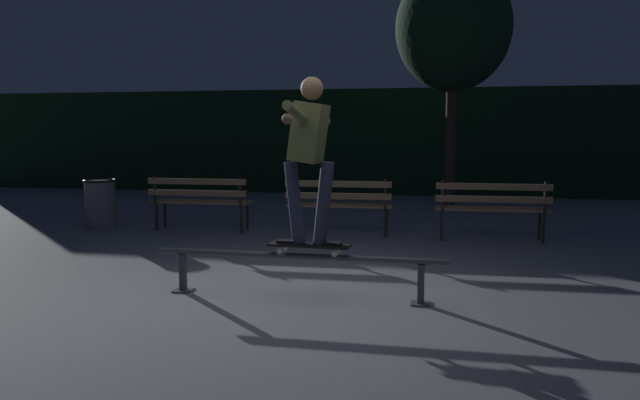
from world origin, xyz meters
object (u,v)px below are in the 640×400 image
Objects in this scene: park_bench_leftmost at (200,198)px; tree_behind_benches at (453,29)px; park_bench_left_center at (339,201)px; park_bench_right_center at (492,204)px; trash_can at (100,203)px; skateboard at (309,246)px; grind_rail at (297,263)px; skateboarder at (309,146)px.

park_bench_leftmost is 0.33× the size of tree_behind_benches.
park_bench_right_center is at bearing 0.00° from park_bench_left_center.
trash_can is at bearing -179.47° from park_bench_left_center.
park_bench_right_center reaches higher than skateboard.
skateboard is 0.49× the size of park_bench_right_center.
tree_behind_benches is (1.46, 7.29, 3.29)m from grind_rail.
park_bench_right_center is at bearing 61.19° from skateboard.
park_bench_leftmost and park_bench_left_center have the same top height.
park_bench_leftmost is 6.26m from tree_behind_benches.
skateboard is 4.32m from park_bench_leftmost.
grind_rail is at bearing 179.93° from skateboarder.
park_bench_leftmost is at bearing 126.22° from skateboard.
park_bench_right_center is (1.92, 3.49, 0.03)m from skateboard.
park_bench_leftmost is (-2.56, 3.49, -0.90)m from skateboarder.
trash_can is at bearing -178.79° from park_bench_leftmost.
tree_behind_benches is at bearing 79.54° from skateboard.
grind_rail is at bearing -55.05° from park_bench_leftmost.
park_bench_left_center is 1.00× the size of park_bench_right_center.
trash_can is (-3.95, -0.04, -0.12)m from park_bench_left_center.
tree_behind_benches is at bearing 34.33° from trash_can.
skateboard is at bearing -84.79° from park_bench_left_center.
skateboarder reaches higher than park_bench_right_center.
skateboarder is 3.62m from park_bench_left_center.
skateboard reaches higher than grind_rail.
skateboarder is 0.97× the size of park_bench_right_center.
tree_behind_benches is (1.66, 3.80, 3.09)m from park_bench_left_center.
skateboard is at bearing -53.78° from park_bench_leftmost.
skateboarder is 4.42m from park_bench_leftmost.
tree_behind_benches is 6.16× the size of trash_can.
skateboard is 0.16× the size of tree_behind_benches.
trash_can is at bearing 141.06° from skateboard.
grind_rail is 1.82× the size of skateboarder.
trash_can reaches higher than grind_rail.
park_bench_leftmost is 1.00× the size of park_bench_right_center.
trash_can is (-1.72, -0.04, -0.12)m from park_bench_leftmost.
skateboard is 0.49× the size of park_bench_left_center.
grind_rail is 1.76× the size of park_bench_left_center.
skateboarder is (0.00, -0.00, 0.94)m from skateboard.
tree_behind_benches reaches higher than skateboard.
park_bench_leftmost is at bearing 124.95° from grind_rail.
park_bench_right_center reaches higher than trash_can.
tree_behind_benches is (-0.57, 3.80, 3.09)m from park_bench_right_center.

